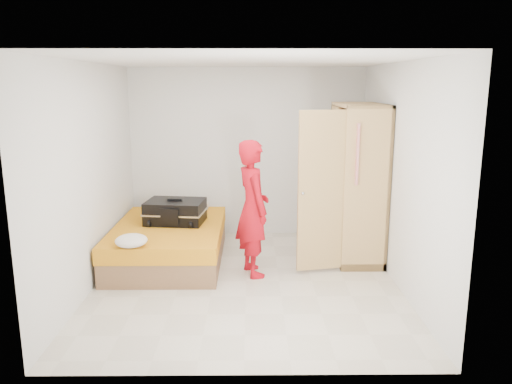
{
  "coord_description": "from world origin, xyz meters",
  "views": [
    {
      "loc": [
        0.07,
        -5.7,
        2.36
      ],
      "look_at": [
        0.12,
        0.52,
        1.0
      ],
      "focal_mm": 35.0,
      "sensor_mm": 36.0,
      "label": 1
    }
  ],
  "objects_px": {
    "suitcase": "(175,212)",
    "wardrobe": "(354,187)",
    "round_cushion": "(131,241)",
    "person": "(253,208)",
    "bed": "(169,243)"
  },
  "relations": [
    {
      "from": "person",
      "to": "bed",
      "type": "bearing_deg",
      "value": 48.37
    },
    {
      "from": "suitcase",
      "to": "round_cushion",
      "type": "xyz_separation_m",
      "value": [
        -0.36,
        -1.03,
        -0.08
      ]
    },
    {
      "from": "bed",
      "to": "suitcase",
      "type": "distance_m",
      "value": 0.43
    },
    {
      "from": "bed",
      "to": "person",
      "type": "relative_size",
      "value": 1.19
    },
    {
      "from": "suitcase",
      "to": "wardrobe",
      "type": "bearing_deg",
      "value": 6.34
    },
    {
      "from": "bed",
      "to": "person",
      "type": "height_order",
      "value": "person"
    },
    {
      "from": "wardrobe",
      "to": "round_cushion",
      "type": "height_order",
      "value": "wardrobe"
    },
    {
      "from": "wardrobe",
      "to": "person",
      "type": "xyz_separation_m",
      "value": [
        -1.37,
        -0.59,
        -0.15
      ]
    },
    {
      "from": "suitcase",
      "to": "round_cushion",
      "type": "bearing_deg",
      "value": -102.41
    },
    {
      "from": "bed",
      "to": "person",
      "type": "xyz_separation_m",
      "value": [
        1.13,
        -0.48,
        0.6
      ]
    },
    {
      "from": "suitcase",
      "to": "round_cushion",
      "type": "relative_size",
      "value": 2.25
    },
    {
      "from": "bed",
      "to": "wardrobe",
      "type": "xyz_separation_m",
      "value": [
        2.5,
        0.1,
        0.75
      ]
    },
    {
      "from": "round_cushion",
      "to": "bed",
      "type": "bearing_deg",
      "value": 72.58
    },
    {
      "from": "wardrobe",
      "to": "suitcase",
      "type": "relative_size",
      "value": 2.49
    },
    {
      "from": "bed",
      "to": "round_cushion",
      "type": "bearing_deg",
      "value": -107.42
    }
  ]
}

